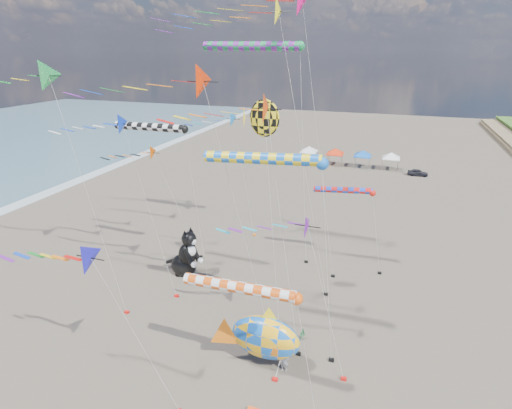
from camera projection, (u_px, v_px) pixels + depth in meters
The scene contains 24 objects.
delta_kite_0 at pixel (42, 79), 27.85m from camera, with size 12.64×2.42×20.02m.
delta_kite_1 at pixel (298, 238), 23.95m from camera, with size 8.49×1.80×11.18m.
delta_kite_2 at pixel (285, 3), 31.46m from camera, with size 17.20×2.88×25.60m.
delta_kite_3 at pixel (111, 130), 31.53m from camera, with size 10.73×1.85×15.85m.
delta_kite_4 at pixel (225, 122), 43.28m from camera, with size 9.01×1.86×14.43m.
delta_kite_5 at pixel (256, 114), 23.48m from camera, with size 9.49×2.07×18.31m.
delta_kite_6 at pixel (153, 154), 39.57m from camera, with size 9.45×1.60×12.01m.
delta_kite_7 at pixel (82, 252), 22.09m from camera, with size 10.89×1.96×11.31m.
delta_kite_8 at pixel (271, 16), 29.03m from camera, with size 13.74×2.22×24.18m.
delta_kite_9 at pixel (198, 86), 24.80m from camera, with size 14.09×2.36×19.88m.
windsock_0 at pixel (255, 47), 35.24m from camera, with size 10.66×0.86×21.17m.
windsock_1 at pixel (153, 128), 33.57m from camera, with size 8.36×0.70×14.73m.
windsock_2 at pixel (244, 289), 22.09m from camera, with size 8.39×0.70×8.49m.
windsock_3 at pixel (268, 160), 24.41m from camera, with size 9.19×0.77×14.61m.
windsock_4 at pixel (346, 191), 37.22m from camera, with size 7.08×0.61×8.52m.
angelfish_kite at pixel (262, 120), 28.08m from camera, with size 3.74×3.02×17.28m.
cat_inflatable at pixel (185, 251), 38.00m from camera, with size 3.75×1.88×5.06m, color black, non-canonical shape.
fish_inflatable at pixel (265, 337), 26.74m from camera, with size 6.44×2.99×4.90m.
person_adult at pixel (284, 361), 26.98m from camera, with size 0.56×0.37×1.54m, color gray.
child_green at pixel (303, 335), 29.89m from camera, with size 0.48×0.38×0.99m, color #1F7C3B.
child_blue at pixel (269, 324), 31.11m from camera, with size 0.55×0.23×0.93m, color #322BA4.
kite_bag_1 at pixel (261, 322), 31.81m from camera, with size 0.90×0.44×0.30m, color black.
tent_row at pixel (349, 150), 73.59m from camera, with size 19.20×4.20×3.80m.
parked_car at pixel (418, 173), 69.06m from camera, with size 1.35×3.35×1.14m, color #26262D.
Camera 1 is at (8.84, -13.88, 20.47)m, focal length 28.00 mm.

